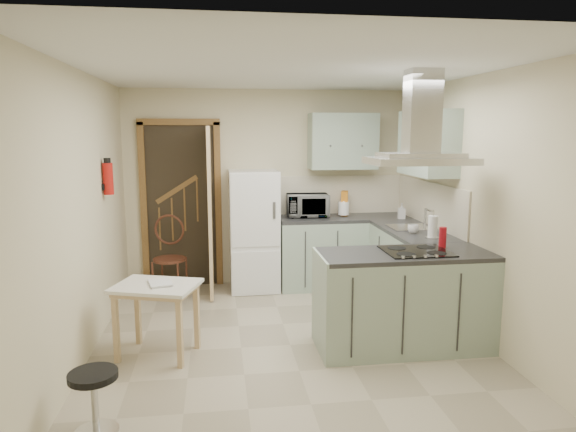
{
  "coord_description": "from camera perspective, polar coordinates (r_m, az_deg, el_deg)",
  "views": [
    {
      "loc": [
        -0.65,
        -4.49,
        1.98
      ],
      "look_at": [
        0.04,
        0.45,
        1.15
      ],
      "focal_mm": 32.0,
      "sensor_mm": 36.0,
      "label": 1
    }
  ],
  "objects": [
    {
      "name": "floor",
      "position": [
        4.95,
        0.25,
        -14.13
      ],
      "size": [
        4.2,
        4.2,
        0.0
      ],
      "primitive_type": "plane",
      "color": "tan",
      "rests_on": "ground"
    },
    {
      "name": "ceiling",
      "position": [
        4.57,
        0.28,
        15.98
      ],
      "size": [
        4.2,
        4.2,
        0.0
      ],
      "primitive_type": "plane",
      "rotation": [
        3.14,
        0.0,
        0.0
      ],
      "color": "silver",
      "rests_on": "back_wall"
    },
    {
      "name": "back_wall",
      "position": [
        6.66,
        -2.31,
        3.14
      ],
      "size": [
        3.6,
        0.0,
        3.6
      ],
      "primitive_type": "plane",
      "rotation": [
        1.57,
        0.0,
        0.0
      ],
      "color": "beige",
      "rests_on": "floor"
    },
    {
      "name": "left_wall",
      "position": [
        4.69,
        -22.04,
        -0.19
      ],
      "size": [
        0.0,
        4.2,
        4.2
      ],
      "primitive_type": "plane",
      "rotation": [
        1.57,
        0.0,
        1.57
      ],
      "color": "beige",
      "rests_on": "floor"
    },
    {
      "name": "right_wall",
      "position": [
        5.17,
        20.44,
        0.73
      ],
      "size": [
        0.0,
        4.2,
        4.2
      ],
      "primitive_type": "plane",
      "rotation": [
        1.57,
        0.0,
        -1.57
      ],
      "color": "beige",
      "rests_on": "floor"
    },
    {
      "name": "doorway",
      "position": [
        6.64,
        -11.76,
        1.19
      ],
      "size": [
        1.1,
        0.12,
        2.1
      ],
      "primitive_type": "cube",
      "color": "brown",
      "rests_on": "floor"
    },
    {
      "name": "fridge",
      "position": [
        6.43,
        -3.79,
        -1.62
      ],
      "size": [
        0.6,
        0.6,
        1.5
      ],
      "primitive_type": "cube",
      "color": "white",
      "rests_on": "floor"
    },
    {
      "name": "counter_back",
      "position": [
        6.61,
        3.71,
        -3.98
      ],
      "size": [
        1.08,
        0.6,
        0.9
      ],
      "primitive_type": "cube",
      "color": "#9EB2A0",
      "rests_on": "floor"
    },
    {
      "name": "counter_right",
      "position": [
        6.2,
        12.63,
        -5.07
      ],
      "size": [
        0.6,
        1.95,
        0.9
      ],
      "primitive_type": "cube",
      "color": "#9EB2A0",
      "rests_on": "floor"
    },
    {
      "name": "splashback",
      "position": [
        6.82,
        5.76,
        2.4
      ],
      "size": [
        1.68,
        0.02,
        0.5
      ],
      "primitive_type": "cube",
      "color": "beige",
      "rests_on": "counter_back"
    },
    {
      "name": "wall_cabinet_back",
      "position": [
        6.61,
        6.11,
        8.26
      ],
      "size": [
        0.85,
        0.35,
        0.7
      ],
      "primitive_type": "cube",
      "color": "#9EB2A0",
      "rests_on": "back_wall"
    },
    {
      "name": "wall_cabinet_right",
      "position": [
        5.81,
        15.25,
        7.83
      ],
      "size": [
        0.35,
        0.9,
        0.7
      ],
      "primitive_type": "cube",
      "color": "#9EB2A0",
      "rests_on": "right_wall"
    },
    {
      "name": "peninsula",
      "position": [
        4.87,
        12.75,
        -9.1
      ],
      "size": [
        1.55,
        0.65,
        0.9
      ],
      "primitive_type": "cube",
      "color": "#9EB2A0",
      "rests_on": "floor"
    },
    {
      "name": "hob",
      "position": [
        4.78,
        14.07,
        -3.81
      ],
      "size": [
        0.58,
        0.5,
        0.01
      ],
      "primitive_type": "cube",
      "color": "black",
      "rests_on": "peninsula"
    },
    {
      "name": "extractor_hood",
      "position": [
        4.67,
        14.47,
        5.96
      ],
      "size": [
        0.9,
        0.55,
        0.1
      ],
      "primitive_type": "cube",
      "color": "silver",
      "rests_on": "ceiling"
    },
    {
      "name": "sink",
      "position": [
        5.95,
        13.38,
        -1.23
      ],
      "size": [
        0.45,
        0.4,
        0.01
      ],
      "primitive_type": "cube",
      "color": "silver",
      "rests_on": "counter_right"
    },
    {
      "name": "fire_extinguisher",
      "position": [
        5.52,
        -19.36,
        3.92
      ],
      "size": [
        0.1,
        0.1,
        0.32
      ],
      "primitive_type": "cylinder",
      "color": "#B2140F",
      "rests_on": "left_wall"
    },
    {
      "name": "drop_leaf_table",
      "position": [
        4.77,
        -14.3,
        -11.13
      ],
      "size": [
        0.83,
        0.72,
        0.65
      ],
      "primitive_type": "cube",
      "rotation": [
        0.0,
        0.0,
        -0.32
      ],
      "color": "#D9BB86",
      "rests_on": "floor"
    },
    {
      "name": "bentwood_chair",
      "position": [
        6.4,
        -13.05,
        -4.72
      ],
      "size": [
        0.48,
        0.48,
        0.88
      ],
      "primitive_type": "cube",
      "rotation": [
        0.0,
        0.0,
        -0.26
      ],
      "color": "#4C2419",
      "rests_on": "floor"
    },
    {
      "name": "stool",
      "position": [
        3.81,
        -20.69,
        -18.78
      ],
      "size": [
        0.42,
        0.42,
        0.43
      ],
      "primitive_type": "cylinder",
      "rotation": [
        0.0,
        0.0,
        -0.38
      ],
      "color": "black",
      "rests_on": "floor"
    },
    {
      "name": "microwave",
      "position": [
        6.53,
        2.2,
        1.19
      ],
      "size": [
        0.53,
        0.37,
        0.29
      ],
      "primitive_type": "imported",
      "rotation": [
        0.0,
        0.0,
        -0.04
      ],
      "color": "black",
      "rests_on": "counter_back"
    },
    {
      "name": "kettle",
      "position": [
        6.6,
        6.19,
        0.86
      ],
      "size": [
        0.16,
        0.16,
        0.2
      ],
      "primitive_type": "cylinder",
      "rotation": [
        0.0,
        0.0,
        -0.14
      ],
      "color": "white",
      "rests_on": "counter_back"
    },
    {
      "name": "cereal_box",
      "position": [
        6.68,
        6.3,
        1.42
      ],
      "size": [
        0.14,
        0.22,
        0.31
      ],
      "primitive_type": "cube",
      "rotation": [
        0.0,
        0.0,
        -0.28
      ],
      "color": "orange",
      "rests_on": "counter_back"
    },
    {
      "name": "soap_bottle",
      "position": [
        6.53,
        12.51,
        0.54
      ],
      "size": [
        0.1,
        0.11,
        0.19
      ],
      "primitive_type": "imported",
      "rotation": [
        0.0,
        0.0,
        -0.21
      ],
      "color": "silver",
      "rests_on": "counter_right"
    },
    {
      "name": "paper_towel",
      "position": [
        5.41,
        15.79,
        -1.13
      ],
      "size": [
        0.1,
        0.1,
        0.24
      ],
      "primitive_type": "cylinder",
      "rotation": [
        0.0,
        0.0,
        -0.1
      ],
      "color": "white",
      "rests_on": "counter_right"
    },
    {
      "name": "cup",
      "position": [
        5.63,
        13.74,
        -1.41
      ],
      "size": [
        0.15,
        0.15,
        0.09
      ],
      "primitive_type": "imported",
      "rotation": [
        0.0,
        0.0,
        -0.33
      ],
      "color": "white",
      "rests_on": "counter_right"
    },
    {
      "name": "red_bottle",
      "position": [
        5.0,
        16.8,
        -2.3
      ],
      "size": [
        0.07,
        0.07,
        0.19
      ],
      "primitive_type": "cylinder",
      "rotation": [
        0.0,
        0.0,
        -0.05
      ],
      "color": "#B60F1B",
      "rests_on": "peninsula"
    },
    {
      "name": "book",
      "position": [
        4.64,
        -15.19,
        -6.76
      ],
      "size": [
        0.24,
        0.29,
        0.11
      ],
      "primitive_type": "imported",
      "rotation": [
        0.0,
        0.0,
        0.24
      ],
      "color": "maroon",
      "rests_on": "drop_leaf_table"
    }
  ]
}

